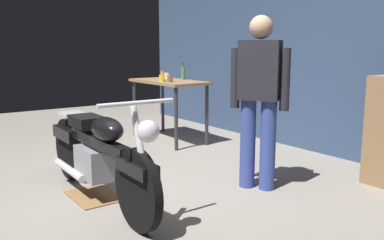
{
  "coord_description": "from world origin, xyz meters",
  "views": [
    {
      "loc": [
        3.23,
        -1.66,
        1.37
      ],
      "look_at": [
        -0.04,
        0.7,
        0.65
      ],
      "focal_mm": 37.87,
      "sensor_mm": 36.0,
      "label": 1
    }
  ],
  "objects_px": {
    "mug_orange_travel": "(163,74)",
    "mug_white_ceramic": "(167,76)",
    "motorcycle": "(97,152)",
    "mug_brown_stoneware": "(170,79)",
    "person_standing": "(259,95)",
    "bottle": "(183,73)",
    "mug_yellow_tall": "(162,78)"
  },
  "relations": [
    {
      "from": "mug_orange_travel",
      "to": "mug_white_ceramic",
      "type": "relative_size",
      "value": 1.11
    },
    {
      "from": "motorcycle",
      "to": "mug_brown_stoneware",
      "type": "bearing_deg",
      "value": 130.37
    },
    {
      "from": "person_standing",
      "to": "mug_white_ceramic",
      "type": "bearing_deg",
      "value": -44.23
    },
    {
      "from": "motorcycle",
      "to": "mug_white_ceramic",
      "type": "relative_size",
      "value": 21.4
    },
    {
      "from": "motorcycle",
      "to": "bottle",
      "type": "height_order",
      "value": "bottle"
    },
    {
      "from": "mug_yellow_tall",
      "to": "mug_white_ceramic",
      "type": "bearing_deg",
      "value": 140.89
    },
    {
      "from": "person_standing",
      "to": "bottle",
      "type": "xyz_separation_m",
      "value": [
        -2.28,
        0.69,
        0.07
      ]
    },
    {
      "from": "mug_orange_travel",
      "to": "mug_yellow_tall",
      "type": "distance_m",
      "value": 0.65
    },
    {
      "from": "mug_brown_stoneware",
      "to": "mug_white_ceramic",
      "type": "xyz_separation_m",
      "value": [
        -0.56,
        0.3,
        -0.0
      ]
    },
    {
      "from": "person_standing",
      "to": "mug_yellow_tall",
      "type": "distance_m",
      "value": 2.18
    },
    {
      "from": "bottle",
      "to": "mug_brown_stoneware",
      "type": "bearing_deg",
      "value": -57.11
    },
    {
      "from": "person_standing",
      "to": "mug_yellow_tall",
      "type": "relative_size",
      "value": 14.3
    },
    {
      "from": "person_standing",
      "to": "mug_brown_stoneware",
      "type": "xyz_separation_m",
      "value": [
        -2.02,
        0.29,
        0.02
      ]
    },
    {
      "from": "person_standing",
      "to": "mug_orange_travel",
      "type": "xyz_separation_m",
      "value": [
        -2.71,
        0.6,
        0.03
      ]
    },
    {
      "from": "person_standing",
      "to": "mug_white_ceramic",
      "type": "height_order",
      "value": "person_standing"
    },
    {
      "from": "mug_orange_travel",
      "to": "mug_brown_stoneware",
      "type": "distance_m",
      "value": 0.76
    },
    {
      "from": "person_standing",
      "to": "mug_brown_stoneware",
      "type": "distance_m",
      "value": 2.04
    },
    {
      "from": "mug_yellow_tall",
      "to": "bottle",
      "type": "relative_size",
      "value": 0.48
    },
    {
      "from": "person_standing",
      "to": "mug_orange_travel",
      "type": "height_order",
      "value": "person_standing"
    },
    {
      "from": "person_standing",
      "to": "motorcycle",
      "type": "bearing_deg",
      "value": 35.62
    },
    {
      "from": "mug_yellow_tall",
      "to": "mug_white_ceramic",
      "type": "distance_m",
      "value": 0.54
    },
    {
      "from": "mug_brown_stoneware",
      "to": "mug_white_ceramic",
      "type": "height_order",
      "value": "mug_brown_stoneware"
    },
    {
      "from": "mug_orange_travel",
      "to": "mug_yellow_tall",
      "type": "xyz_separation_m",
      "value": [
        0.55,
        -0.35,
        -0.01
      ]
    },
    {
      "from": "bottle",
      "to": "mug_white_ceramic",
      "type": "bearing_deg",
      "value": -162.63
    },
    {
      "from": "motorcycle",
      "to": "mug_orange_travel",
      "type": "distance_m",
      "value": 2.96
    },
    {
      "from": "mug_brown_stoneware",
      "to": "mug_white_ceramic",
      "type": "relative_size",
      "value": 1.03
    },
    {
      "from": "mug_brown_stoneware",
      "to": "mug_yellow_tall",
      "type": "bearing_deg",
      "value": -163.71
    },
    {
      "from": "person_standing",
      "to": "mug_yellow_tall",
      "type": "height_order",
      "value": "person_standing"
    },
    {
      "from": "person_standing",
      "to": "mug_white_ceramic",
      "type": "relative_size",
      "value": 16.31
    },
    {
      "from": "motorcycle",
      "to": "mug_brown_stoneware",
      "type": "relative_size",
      "value": 20.69
    },
    {
      "from": "mug_white_ceramic",
      "to": "bottle",
      "type": "distance_m",
      "value": 0.33
    },
    {
      "from": "mug_orange_travel",
      "to": "bottle",
      "type": "distance_m",
      "value": 0.45
    }
  ]
}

